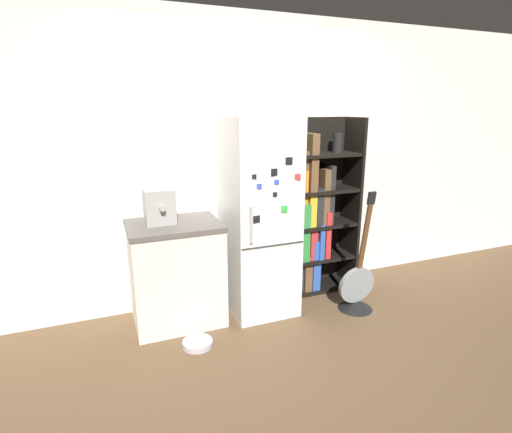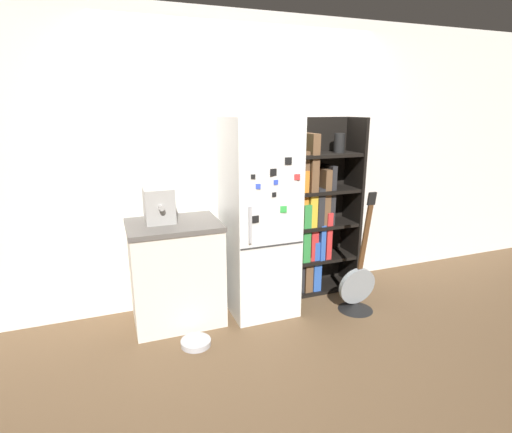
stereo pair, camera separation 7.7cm
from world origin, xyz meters
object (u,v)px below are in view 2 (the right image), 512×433
Objects in this scene: espresso_machine at (159,205)px; guitar at (357,293)px; refrigerator at (258,217)px; pet_bowl at (196,342)px; bookshelf at (311,215)px.

guitar is at bearing -16.01° from espresso_machine.
refrigerator is 1.54× the size of guitar.
refrigerator reaches higher than guitar.
refrigerator is 7.34× the size of pet_bowl.
espresso_machine is 1.30× the size of pet_bowl.
refrigerator is at bearing 31.87° from pet_bowl.
refrigerator is 0.64m from bookshelf.
guitar is 1.50m from pet_bowl.
refrigerator reaches higher than espresso_machine.
bookshelf reaches higher than espresso_machine.
refrigerator is 0.86m from espresso_machine.
bookshelf is at bearing 15.20° from refrigerator.
espresso_machine is (-1.46, -0.08, 0.24)m from bookshelf.
refrigerator is 1.14m from guitar.
guitar is (0.81, -0.39, -0.70)m from refrigerator.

